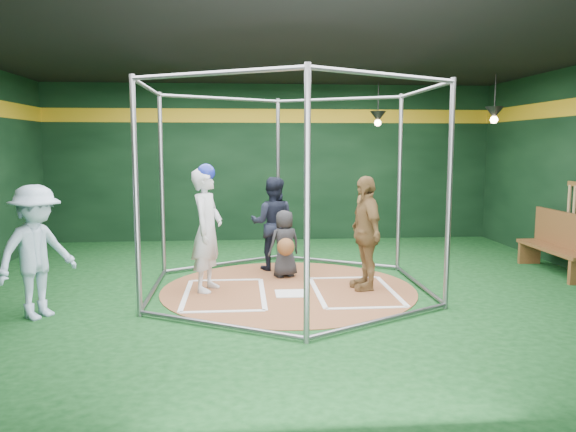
{
  "coord_description": "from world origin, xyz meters",
  "views": [
    {
      "loc": [
        -0.7,
        -8.18,
        2.15
      ],
      "look_at": [
        0.0,
        0.1,
        1.1
      ],
      "focal_mm": 35.0,
      "sensor_mm": 36.0,
      "label": 1
    }
  ],
  "objects": [
    {
      "name": "room_shell",
      "position": [
        0.0,
        0.01,
        1.75
      ],
      "size": [
        10.1,
        9.1,
        3.53
      ],
      "color": "#0C3412",
      "rests_on": "ground"
    },
    {
      "name": "clay_disc",
      "position": [
        0.0,
        0.0,
        0.01
      ],
      "size": [
        3.8,
        3.8,
        0.01
      ],
      "primitive_type": "cylinder",
      "color": "brown",
      "rests_on": "ground"
    },
    {
      "name": "home_plate",
      "position": [
        0.0,
        -0.3,
        0.02
      ],
      "size": [
        0.43,
        0.43,
        0.01
      ],
      "primitive_type": "cube",
      "color": "white",
      "rests_on": "clay_disc"
    },
    {
      "name": "batter_box_left",
      "position": [
        -0.95,
        -0.25,
        0.02
      ],
      "size": [
        1.17,
        1.77,
        0.01
      ],
      "color": "white",
      "rests_on": "clay_disc"
    },
    {
      "name": "batter_box_right",
      "position": [
        0.95,
        -0.25,
        0.02
      ],
      "size": [
        1.17,
        1.77,
        0.01
      ],
      "color": "white",
      "rests_on": "clay_disc"
    },
    {
      "name": "batting_cage",
      "position": [
        -0.0,
        -0.0,
        1.5
      ],
      "size": [
        4.05,
        4.67,
        3.0
      ],
      "color": "gray",
      "rests_on": "ground"
    },
    {
      "name": "pendant_lamp_near",
      "position": [
        2.2,
        3.6,
        2.74
      ],
      "size": [
        0.34,
        0.34,
        0.9
      ],
      "color": "black",
      "rests_on": "room_shell"
    },
    {
      "name": "pendant_lamp_far",
      "position": [
        4.0,
        2.0,
        2.74
      ],
      "size": [
        0.34,
        0.34,
        0.9
      ],
      "color": "black",
      "rests_on": "room_shell"
    },
    {
      "name": "batter_figure",
      "position": [
        -1.2,
        0.02,
        0.94
      ],
      "size": [
        0.61,
        0.76,
        1.87
      ],
      "color": "silver",
      "rests_on": "clay_disc"
    },
    {
      "name": "visitor_leopard",
      "position": [
        1.14,
        -0.07,
        0.86
      ],
      "size": [
        0.53,
        1.03,
        1.69
      ],
      "primitive_type": "imported",
      "rotation": [
        0.0,
        0.0,
        -1.45
      ],
      "color": "#A27B45",
      "rests_on": "clay_disc"
    },
    {
      "name": "catcher_figure",
      "position": [
        0.0,
        0.77,
        0.56
      ],
      "size": [
        0.63,
        0.65,
        1.1
      ],
      "color": "black",
      "rests_on": "clay_disc"
    },
    {
      "name": "umpire",
      "position": [
        -0.16,
        1.37,
        0.81
      ],
      "size": [
        0.86,
        0.72,
        1.6
      ],
      "primitive_type": "imported",
      "rotation": [
        0.0,
        0.0,
        2.98
      ],
      "color": "black",
      "rests_on": "clay_disc"
    },
    {
      "name": "bystander_blue",
      "position": [
        -3.24,
        -1.1,
        0.83
      ],
      "size": [
        1.12,
        1.24,
        1.67
      ],
      "primitive_type": "imported",
      "rotation": [
        0.0,
        0.0,
        0.97
      ],
      "color": "#AFCBE7",
      "rests_on": "ground"
    },
    {
      "name": "dugout_bench",
      "position": [
        4.63,
        0.7,
        0.53
      ],
      "size": [
        0.41,
        1.78,
        1.04
      ],
      "color": "brown",
      "rests_on": "ground"
    }
  ]
}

